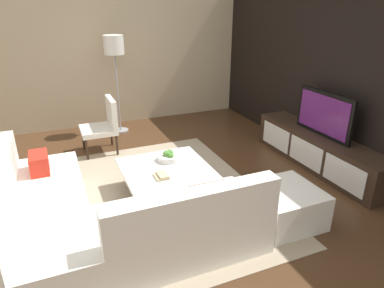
% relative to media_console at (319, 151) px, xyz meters
% --- Properties ---
extents(ground_plane, '(14.00, 14.00, 0.00)m').
position_rel_media_console_xyz_m(ground_plane, '(0.00, -2.40, -0.25)').
color(ground_plane, '#4C301C').
extents(feature_wall_back, '(6.40, 0.12, 2.80)m').
position_rel_media_console_xyz_m(feature_wall_back, '(0.00, 0.30, 1.15)').
color(feature_wall_back, black).
rests_on(feature_wall_back, ground).
extents(side_wall_left, '(0.12, 5.20, 2.80)m').
position_rel_media_console_xyz_m(side_wall_left, '(-3.20, -2.20, 1.15)').
color(side_wall_left, '#C6B28E').
rests_on(side_wall_left, ground).
extents(area_rug, '(3.20, 2.43, 0.01)m').
position_rel_media_console_xyz_m(area_rug, '(-0.10, -2.40, -0.24)').
color(area_rug, tan).
rests_on(area_rug, ground).
extents(media_console, '(2.32, 0.48, 0.50)m').
position_rel_media_console_xyz_m(media_console, '(0.00, 0.00, 0.00)').
color(media_console, '#332319').
rests_on(media_console, ground).
extents(television, '(1.01, 0.06, 0.62)m').
position_rel_media_console_xyz_m(television, '(0.00, 0.00, 0.56)').
color(television, black).
rests_on(television, media_console).
extents(sectional_couch, '(2.27, 2.42, 0.82)m').
position_rel_media_console_xyz_m(sectional_couch, '(0.51, -3.23, 0.03)').
color(sectional_couch, white).
rests_on(sectional_couch, ground).
extents(coffee_table, '(1.02, 1.04, 0.38)m').
position_rel_media_console_xyz_m(coffee_table, '(-0.10, -2.30, -0.05)').
color(coffee_table, '#332319').
rests_on(coffee_table, ground).
extents(accent_chair_near, '(0.54, 0.54, 0.87)m').
position_rel_media_console_xyz_m(accent_chair_near, '(-1.77, -2.75, 0.24)').
color(accent_chair_near, '#332319').
rests_on(accent_chair_near, ground).
extents(floor_lamp, '(0.34, 0.34, 1.73)m').
position_rel_media_console_xyz_m(floor_lamp, '(-2.62, -2.34, 1.22)').
color(floor_lamp, '#A5A5AA').
rests_on(floor_lamp, ground).
extents(ottoman, '(0.70, 0.70, 0.40)m').
position_rel_media_console_xyz_m(ottoman, '(0.94, -1.29, -0.05)').
color(ottoman, white).
rests_on(ottoman, ground).
extents(fruit_bowl, '(0.28, 0.28, 0.13)m').
position_rel_media_console_xyz_m(fruit_bowl, '(-0.28, -2.20, 0.18)').
color(fruit_bowl, silver).
rests_on(fruit_bowl, coffee_table).
extents(book_stack, '(0.19, 0.15, 0.04)m').
position_rel_media_console_xyz_m(book_stack, '(0.12, -2.42, 0.15)').
color(book_stack, '#CCB78C').
rests_on(book_stack, coffee_table).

